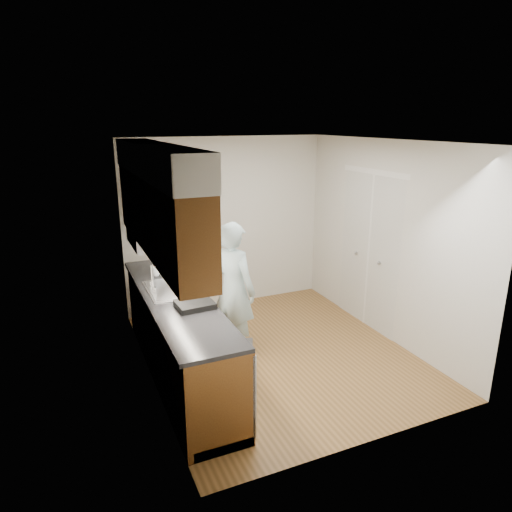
{
  "coord_description": "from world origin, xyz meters",
  "views": [
    {
      "loc": [
        -2.22,
        -4.44,
        2.72
      ],
      "look_at": [
        -0.17,
        0.25,
        1.18
      ],
      "focal_mm": 32.0,
      "sensor_mm": 36.0,
      "label": 1
    }
  ],
  "objects_px": {
    "person": "(233,281)",
    "soap_bottle_a": "(155,266)",
    "soda_can": "(173,270)",
    "steel_can": "(171,269)",
    "soap_bottle_b": "(164,267)",
    "soap_bottle_c": "(162,266)",
    "dish_rack": "(195,305)"
  },
  "relations": [
    {
      "from": "soap_bottle_a",
      "to": "soap_bottle_c",
      "type": "height_order",
      "value": "soap_bottle_a"
    },
    {
      "from": "soap_bottle_b",
      "to": "soap_bottle_c",
      "type": "xyz_separation_m",
      "value": [
        -0.02,
        0.06,
        -0.01
      ]
    },
    {
      "from": "soap_bottle_a",
      "to": "soap_bottle_c",
      "type": "distance_m",
      "value": 0.1
    },
    {
      "from": "soda_can",
      "to": "dish_rack",
      "type": "relative_size",
      "value": 0.31
    },
    {
      "from": "soap_bottle_b",
      "to": "soda_can",
      "type": "relative_size",
      "value": 1.79
    },
    {
      "from": "person",
      "to": "soap_bottle_c",
      "type": "relative_size",
      "value": 10.39
    },
    {
      "from": "soap_bottle_a",
      "to": "soap_bottle_b",
      "type": "distance_m",
      "value": 0.1
    },
    {
      "from": "dish_rack",
      "to": "soap_bottle_b",
      "type": "bearing_deg",
      "value": 89.82
    },
    {
      "from": "soap_bottle_b",
      "to": "soda_can",
      "type": "distance_m",
      "value": 0.11
    },
    {
      "from": "soap_bottle_c",
      "to": "soda_can",
      "type": "relative_size",
      "value": 1.62
    },
    {
      "from": "soda_can",
      "to": "steel_can",
      "type": "xyz_separation_m",
      "value": [
        -0.03,
        0.02,
        0.01
      ]
    },
    {
      "from": "soap_bottle_b",
      "to": "dish_rack",
      "type": "distance_m",
      "value": 1.1
    },
    {
      "from": "soda_can",
      "to": "soap_bottle_c",
      "type": "bearing_deg",
      "value": 138.78
    },
    {
      "from": "soda_can",
      "to": "dish_rack",
      "type": "height_order",
      "value": "soda_can"
    },
    {
      "from": "soap_bottle_b",
      "to": "soda_can",
      "type": "bearing_deg",
      "value": -20.38
    },
    {
      "from": "soda_can",
      "to": "soap_bottle_a",
      "type": "bearing_deg",
      "value": 165.14
    },
    {
      "from": "person",
      "to": "soap_bottle_b",
      "type": "relative_size",
      "value": 9.4
    },
    {
      "from": "person",
      "to": "soap_bottle_a",
      "type": "relative_size",
      "value": 7.71
    },
    {
      "from": "soda_can",
      "to": "steel_can",
      "type": "bearing_deg",
      "value": 139.26
    },
    {
      "from": "soap_bottle_a",
      "to": "soda_can",
      "type": "bearing_deg",
      "value": -14.86
    },
    {
      "from": "person",
      "to": "soap_bottle_a",
      "type": "bearing_deg",
      "value": 24.61
    },
    {
      "from": "soap_bottle_b",
      "to": "soap_bottle_a",
      "type": "bearing_deg",
      "value": 170.88
    },
    {
      "from": "steel_can",
      "to": "dish_rack",
      "type": "relative_size",
      "value": 0.36
    },
    {
      "from": "soap_bottle_b",
      "to": "steel_can",
      "type": "height_order",
      "value": "soap_bottle_b"
    },
    {
      "from": "soap_bottle_b",
      "to": "steel_can",
      "type": "bearing_deg",
      "value": -11.45
    },
    {
      "from": "soap_bottle_a",
      "to": "steel_can",
      "type": "xyz_separation_m",
      "value": [
        0.17,
        -0.03,
        -0.05
      ]
    },
    {
      "from": "dish_rack",
      "to": "soap_bottle_c",
      "type": "bearing_deg",
      "value": 90.4
    },
    {
      "from": "soap_bottle_a",
      "to": "soap_bottle_b",
      "type": "xyz_separation_m",
      "value": [
        0.1,
        -0.02,
        -0.02
      ]
    },
    {
      "from": "soap_bottle_b",
      "to": "soda_can",
      "type": "xyz_separation_m",
      "value": [
        0.1,
        -0.04,
        -0.04
      ]
    },
    {
      "from": "person",
      "to": "dish_rack",
      "type": "xyz_separation_m",
      "value": [
        -0.63,
        -0.58,
        0.04
      ]
    },
    {
      "from": "soap_bottle_a",
      "to": "soda_can",
      "type": "xyz_separation_m",
      "value": [
        0.2,
        -0.05,
        -0.06
      ]
    },
    {
      "from": "steel_can",
      "to": "person",
      "type": "bearing_deg",
      "value": -39.24
    }
  ]
}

